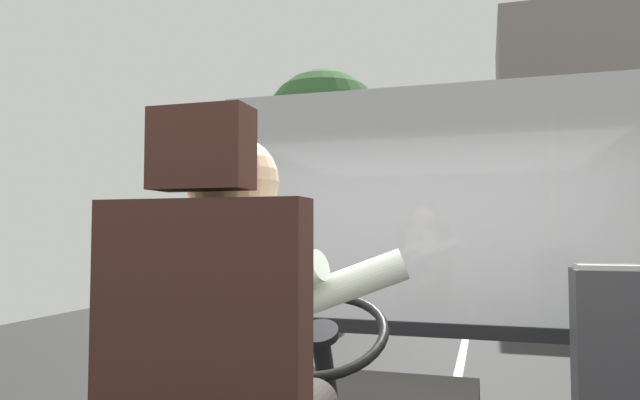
# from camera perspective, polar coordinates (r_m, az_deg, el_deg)

# --- Properties ---
(ground) EXTENTS (18.00, 44.00, 0.06)m
(ground) POSITION_cam_1_polar(r_m,az_deg,el_deg) (10.72, 14.49, -13.31)
(ground) COLOR #2E2E2E
(bus_driver) EXTENTS (0.79, 0.56, 0.82)m
(bus_driver) POSITION_cam_1_polar(r_m,az_deg,el_deg) (1.47, -7.99, -14.07)
(bus_driver) COLOR #332D28
(bus_driver) RESTS_ON driver_seat
(fare_box) EXTENTS (0.27, 0.21, 0.95)m
(fare_box) POSITION_cam_1_polar(r_m,az_deg,el_deg) (2.61, 27.30, -16.25)
(fare_box) COLOR #333338
(fare_box) RESTS_ON bus_floor
(windshield_panel) EXTENTS (2.50, 0.08, 1.48)m
(windshield_panel) POSITION_cam_1_polar(r_m,az_deg,el_deg) (3.39, 9.78, -3.68)
(windshield_panel) COLOR silver
(street_tree) EXTENTS (3.13, 3.13, 5.98)m
(street_tree) POSITION_cam_1_polar(r_m,az_deg,el_deg) (14.49, 0.36, 6.79)
(street_tree) COLOR #4C3828
(street_tree) RESTS_ON ground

